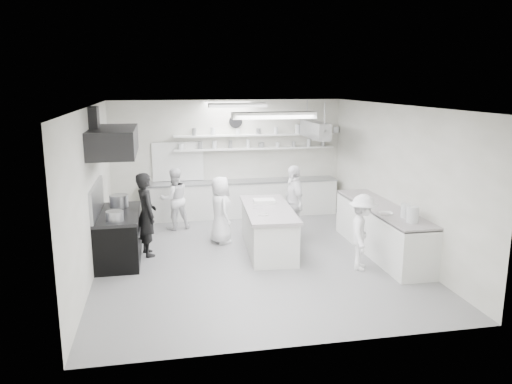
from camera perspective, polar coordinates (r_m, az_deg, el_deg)
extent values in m
cube|color=gray|center=(10.08, -0.38, -7.55)|extent=(6.00, 7.00, 0.02)
cube|color=white|center=(9.49, -0.41, 9.86)|extent=(6.00, 7.00, 0.02)
cube|color=silver|center=(13.08, -3.22, 3.90)|extent=(6.00, 0.04, 3.00)
cube|color=silver|center=(6.37, 5.41, -5.31)|extent=(6.00, 0.04, 3.00)
cube|color=silver|center=(9.60, -18.29, 0.16)|extent=(0.04, 7.00, 3.00)
cube|color=silver|center=(10.63, 15.72, 1.47)|extent=(0.04, 7.00, 3.00)
cube|color=black|center=(10.20, -15.38, -5.04)|extent=(0.80, 1.80, 0.90)
cube|color=black|center=(9.81, -16.02, 5.60)|extent=(0.85, 2.00, 0.50)
cube|color=white|center=(13.03, -1.68, -0.78)|extent=(5.00, 0.60, 0.92)
cube|color=white|center=(13.03, -0.09, 5.00)|extent=(4.20, 0.26, 0.04)
cube|color=white|center=(12.99, -0.09, 6.53)|extent=(4.20, 0.26, 0.04)
cube|color=black|center=(12.96, -8.92, 3.47)|extent=(1.30, 0.04, 1.00)
cylinder|color=silver|center=(12.96, -2.36, 8.06)|extent=(0.32, 0.05, 0.32)
cube|color=white|center=(10.54, 14.17, -4.29)|extent=(0.74, 3.30, 0.94)
cube|color=#A0A2A6|center=(12.35, 6.75, 7.07)|extent=(0.30, 1.60, 0.40)
cube|color=white|center=(7.73, 2.06, 8.75)|extent=(1.30, 0.25, 0.10)
cube|color=white|center=(11.26, -2.11, 9.90)|extent=(1.30, 0.25, 0.10)
cube|color=white|center=(10.41, 1.38, -4.36)|extent=(1.02, 2.38, 0.86)
cylinder|color=#A0A2A6|center=(10.48, -15.40, -1.12)|extent=(0.37, 0.37, 0.30)
imported|color=black|center=(10.23, -12.43, -2.52)|extent=(0.56, 0.70, 1.70)
imported|color=white|center=(11.95, -9.32, -0.78)|extent=(0.84, 0.74, 1.47)
imported|color=white|center=(10.83, -4.08, -2.05)|extent=(0.59, 0.79, 1.46)
imported|color=white|center=(11.05, 4.33, -1.21)|extent=(0.45, 1.00, 1.67)
imported|color=white|center=(9.48, 12.06, -4.52)|extent=(0.87, 1.06, 1.43)
imported|color=#A0A2A6|center=(10.30, 0.20, -1.90)|extent=(0.26, 0.26, 0.06)
imported|color=white|center=(9.72, 0.81, -2.73)|extent=(0.28, 0.28, 0.07)
imported|color=white|center=(9.85, 14.61, -2.47)|extent=(0.33, 0.33, 0.06)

